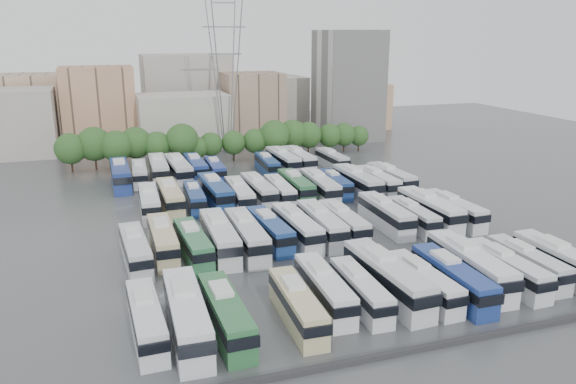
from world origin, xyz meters
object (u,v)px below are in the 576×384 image
object	(u,v)px
bus_r1_s5	(270,230)
bus_r3_s12	(332,159)
bus_r0_s11	(506,269)
bus_r3_s9	(283,160)
bus_r1_s8	(343,222)
bus_r2_s3	(194,198)
bus_r2_s10	(335,184)
bus_r3_s1	(140,173)
bus_r1_s12	(430,209)
bus_r0_s4	(297,305)
bus_r3_s0	(120,175)
bus_r3_s8	(267,165)
bus_r1_s4	(247,235)
bus_r1_s6	(297,227)
bus_r2_s5	(239,194)
electricity_pylon	(225,66)
bus_r0_s13	(562,262)
bus_r0_s7	(387,277)
bus_r0_s9	(452,278)
bus_r2_s7	(280,191)
bus_r1_s0	(135,250)
bus_r1_s11	(413,216)
bus_r2_s4	(215,192)
bus_r2_s13	(391,178)
bus_r3_s2	(159,169)
bus_r2_s6	(258,190)
bus_r0_s12	(527,263)
bus_r0_s5	(324,288)
bus_r1_s2	(193,244)
bus_r0_s8	(423,282)
apartment_tower	(348,85)
bus_r2_s11	(357,182)
bus_r0_s2	(226,314)
bus_r1_s10	(385,214)
bus_r0_s6	(360,290)
bus_r0_s10	(470,265)
bus_r0_s1	(187,315)
bus_r1_s7	(321,224)
bus_r3_s3	(178,169)
bus_r3_s10	(298,159)

from	to	relation	value
bus_r1_s5	bus_r3_s12	world-z (taller)	bus_r1_s5
bus_r0_s11	bus_r3_s9	bearing A→B (deg)	96.22
bus_r1_s8	bus_r2_s3	world-z (taller)	bus_r1_s8
bus_r2_s10	bus_r3_s1	distance (m)	34.28
bus_r1_s12	bus_r0_s4	bearing A→B (deg)	-143.42
bus_r3_s0	bus_r3_s9	xyz separation A→B (m)	(29.80, 1.95, -0.09)
bus_r3_s0	bus_r3_s8	bearing A→B (deg)	0.92
bus_r1_s4	bus_r1_s6	distance (m)	6.86
bus_r2_s5	bus_r3_s9	size ratio (longest dim) A/B	0.92
electricity_pylon	bus_r0_s13	distance (m)	79.59
bus_r0_s7	bus_r0_s9	size ratio (longest dim) A/B	1.13
bus_r2_s7	bus_r0_s11	bearing A→B (deg)	-67.51
bus_r1_s0	bus_r1_s11	world-z (taller)	bus_r1_s0
bus_r1_s0	bus_r2_s4	xyz separation A→B (m)	(13.16, 20.10, 0.21)
bus_r2_s13	bus_r1_s11	bearing A→B (deg)	-112.44
bus_r3_s2	bus_r2_s6	bearing A→B (deg)	-53.64
bus_r0_s12	bus_r2_s10	xyz separation A→B (m)	(-6.72, 36.63, -0.01)
bus_r0_s5	bus_r1_s2	size ratio (longest dim) A/B	1.00
bus_r2_s3	bus_r2_s6	xyz separation A→B (m)	(9.92, -0.04, 0.26)
bus_r0_s11	bus_r2_s6	size ratio (longest dim) A/B	0.92
bus_r3_s2	bus_r3_s12	world-z (taller)	bus_r3_s2
bus_r1_s11	bus_r3_s1	bearing A→B (deg)	133.84
bus_r0_s13	bus_r1_s5	distance (m)	33.14
bus_r3_s12	bus_r2_s10	bearing A→B (deg)	-112.84
bus_r0_s8	bus_r1_s6	xyz separation A→B (m)	(-6.67, 18.76, 0.20)
apartment_tower	bus_r3_s1	xyz separation A→B (m)	(-52.20, -28.17, -11.24)
bus_r1_s2	bus_r2_s11	distance (m)	34.86
bus_r0_s9	bus_r0_s13	bearing A→B (deg)	-0.42
bus_r2_s7	bus_r3_s2	xyz separation A→B (m)	(-16.45, 19.69, 0.29)
bus_r0_s2	bus_r2_s4	xyz separation A→B (m)	(6.72, 38.07, 0.17)
electricity_pylon	bus_r1_s10	xyz separation A→B (m)	(9.48, -54.61, -16.76)
bus_r1_s12	bus_r0_s6	bearing A→B (deg)	-136.65
bus_r0_s10	bus_r1_s0	distance (m)	36.56
bus_r0_s11	bus_r3_s8	world-z (taller)	bus_r0_s11
bus_r0_s1	bus_r1_s8	distance (m)	29.71
bus_r1_s6	bus_r1_s10	bearing A→B (deg)	3.37
bus_r0_s10	bus_r2_s10	world-z (taller)	bus_r0_s10
bus_r1_s7	bus_r2_s4	world-z (taller)	bus_r2_s4
bus_r0_s12	bus_r2_s4	size ratio (longest dim) A/B	0.83
bus_r3_s2	bus_r3_s0	bearing A→B (deg)	-157.55
bus_r1_s7	bus_r3_s0	xyz separation A→B (m)	(-23.23, 34.25, 0.18)
bus_r3_s3	bus_r3_s8	distance (m)	16.46
bus_r2_s13	bus_r3_s10	world-z (taller)	bus_r3_s10
bus_r2_s4	bus_r2_s5	world-z (taller)	bus_r2_s4
bus_r0_s5	bus_r1_s8	xyz separation A→B (m)	(9.60, 17.24, 0.03)
bus_r2_s11	bus_r3_s8	distance (m)	20.55
bus_r3_s2	bus_r2_s7	bearing A→B (deg)	-48.56
electricity_pylon	bus_r1_s8	xyz separation A→B (m)	(2.79, -55.68, -16.84)
bus_r3_s9	bus_r1_s7	bearing A→B (deg)	-102.03
bus_r1_s8	bus_r3_s2	bearing A→B (deg)	118.24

